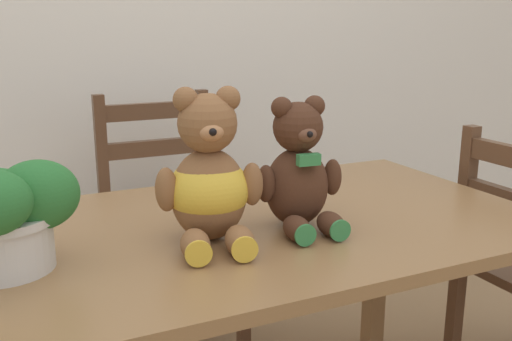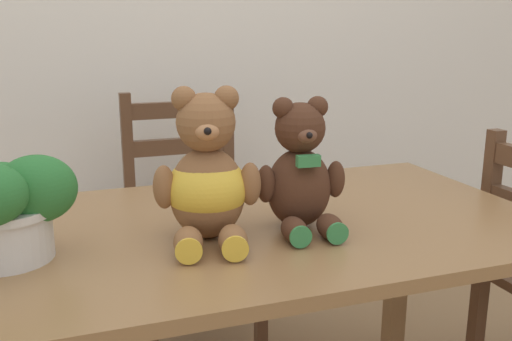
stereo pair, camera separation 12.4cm
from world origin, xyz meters
The scene contains 5 objects.
dining_table centered at (0.00, 0.41, 0.61)m, with size 1.43×0.81×0.70m.
wooden_chair_behind centered at (0.02, 1.16, 0.46)m, with size 0.43×0.43×0.92m.
teddy_bear_left centered at (-0.12, 0.33, 0.84)m, with size 0.24×0.26×0.34m.
teddy_bear_right centered at (0.10, 0.33, 0.83)m, with size 0.21×0.22×0.30m.
potted_plant centered at (-0.53, 0.35, 0.82)m, with size 0.28×0.24×0.22m.
Camera 2 is at (-0.42, -0.82, 1.16)m, focal length 40.00 mm.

